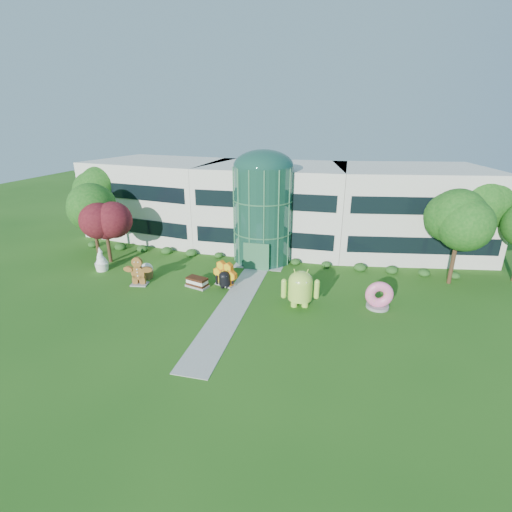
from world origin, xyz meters
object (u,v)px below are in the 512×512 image
(gingerbread, at_px, (138,271))
(android_black, at_px, (225,278))
(donut, at_px, (379,294))
(android_green, at_px, (300,286))

(gingerbread, bearing_deg, android_black, -0.33)
(android_black, height_order, donut, donut)
(android_green, bearing_deg, donut, 1.16)
(donut, distance_m, gingerbread, 20.84)
(android_green, relative_size, donut, 1.54)
(android_green, height_order, gingerbread, android_green)
(android_black, relative_size, donut, 0.81)
(android_black, height_order, gingerbread, gingerbread)
(android_black, bearing_deg, android_green, -31.17)
(android_green, distance_m, donut, 6.27)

